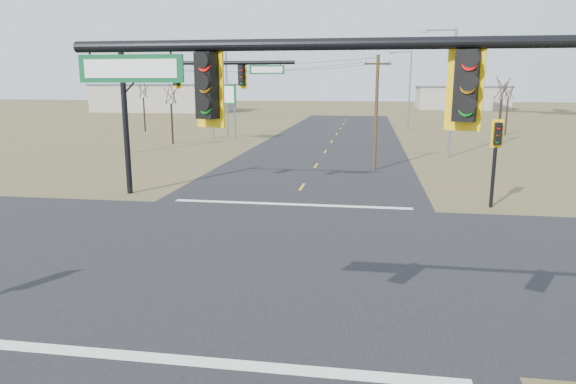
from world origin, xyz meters
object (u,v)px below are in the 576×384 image
object	(u,v)px
streetlight_c	(229,84)
bare_tree_c	(503,88)
streetlight_b	(408,86)
bare_tree_a	(171,94)
utility_pole_far	(124,105)
streetlight_a	(450,86)
bare_tree_b	(143,90)
pedestal_signal_ne	(497,143)
mast_arm_far	(175,93)
highway_sign	(223,101)
mast_arm_near	(484,135)
bare_tree_d	(509,91)
utility_pole_near	(376,111)

from	to	relation	value
streetlight_c	bare_tree_c	world-z (taller)	streetlight_c
streetlight_b	bare_tree_a	distance (m)	30.36
utility_pole_far	bare_tree_a	xyz separation A→B (m)	(1.18, 7.65, 0.78)
streetlight_a	bare_tree_a	bearing A→B (deg)	-173.99
bare_tree_c	bare_tree_b	bearing A→B (deg)	169.82
pedestal_signal_ne	bare_tree_b	world-z (taller)	bare_tree_b
mast_arm_far	pedestal_signal_ne	size ratio (longest dim) A/B	2.16
streetlight_c	highway_sign	bearing A→B (deg)	-81.13
bare_tree_a	bare_tree_c	world-z (taller)	bare_tree_c
pedestal_signal_ne	bare_tree_a	distance (m)	34.79
mast_arm_near	mast_arm_far	bearing A→B (deg)	145.54
pedestal_signal_ne	bare_tree_d	xyz separation A→B (m)	(9.73, 37.60, 1.91)
bare_tree_d	highway_sign	bearing A→B (deg)	-159.37
pedestal_signal_ne	streetlight_b	bearing A→B (deg)	86.03
streetlight_a	bare_tree_c	bearing A→B (deg)	76.02
utility_pole_near	bare_tree_a	world-z (taller)	utility_pole_near
mast_arm_near	utility_pole_far	size ratio (longest dim) A/B	1.30
streetlight_b	bare_tree_b	distance (m)	33.19
pedestal_signal_ne	highway_sign	bearing A→B (deg)	122.93
highway_sign	streetlight_b	world-z (taller)	streetlight_b
utility_pole_near	streetlight_a	distance (m)	9.75
mast_arm_near	bare_tree_b	bearing A→B (deg)	141.30
utility_pole_near	utility_pole_far	xyz separation A→B (m)	(-21.15, 5.55, 0.05)
highway_sign	bare_tree_c	xyz separation A→B (m)	(27.69, 2.25, 1.40)
utility_pole_near	highway_sign	world-z (taller)	utility_pole_near
utility_pole_far	mast_arm_far	bearing A→B (deg)	-55.63
utility_pole_far	highway_sign	xyz separation A→B (m)	(5.83, 10.17, -0.04)
utility_pole_far	bare_tree_b	xyz separation A→B (m)	(-7.20, 19.73, 0.98)
utility_pole_near	utility_pole_far	bearing A→B (deg)	165.29
mast_arm_far	bare_tree_c	distance (m)	36.10
mast_arm_far	streetlight_a	bearing A→B (deg)	71.09
bare_tree_b	mast_arm_near	bearing A→B (deg)	-60.89
utility_pole_near	streetlight_a	xyz separation A→B (m)	(5.86, 7.61, 1.64)
utility_pole_far	streetlight_b	world-z (taller)	streetlight_b
utility_pole_far	utility_pole_near	bearing A→B (deg)	-14.71
mast_arm_near	bare_tree_c	world-z (taller)	mast_arm_near
streetlight_a	bare_tree_d	xyz separation A→B (m)	(9.45, 19.63, -0.70)
bare_tree_b	utility_pole_far	bearing A→B (deg)	-69.96
utility_pole_near	bare_tree_c	world-z (taller)	utility_pole_near
streetlight_a	bare_tree_d	size ratio (longest dim) A/B	1.63
streetlight_a	streetlight_c	bearing A→B (deg)	168.02
streetlight_b	streetlight_a	bearing A→B (deg)	-106.20
mast_arm_far	utility_pole_far	xyz separation A→B (m)	(-10.55, 15.42, -1.27)
utility_pole_far	bare_tree_a	size ratio (longest dim) A/B	1.27
streetlight_a	streetlight_b	distance (m)	23.93
bare_tree_c	bare_tree_d	bearing A→B (deg)	72.48
streetlight_b	bare_tree_c	bearing A→B (deg)	-79.03
utility_pole_far	bare_tree_d	xyz separation A→B (m)	(36.46, 21.69, 0.90)
utility_pole_far	bare_tree_c	size ratio (longest dim) A/B	1.12
pedestal_signal_ne	bare_tree_c	distance (m)	29.22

